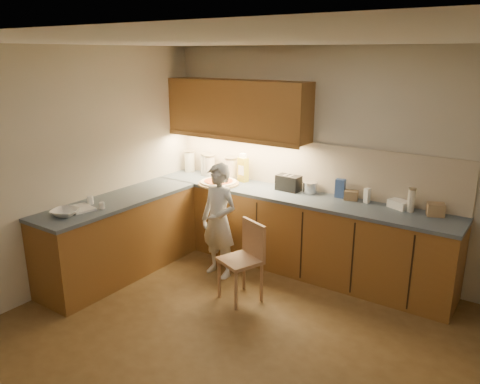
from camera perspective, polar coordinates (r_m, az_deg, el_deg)
The scene contains 24 objects.
room at distance 3.74m, azimuth -0.28°, elevation 3.62°, with size 4.54×4.50×2.62m.
l_counter at distance 5.58m, azimuth -0.77°, elevation -4.99°, with size 3.77×2.62×0.92m.
backsplash at distance 5.70m, azimuth 8.02°, elevation 3.20°, with size 3.75×0.02×0.58m, color beige.
upper_cabinets at distance 5.90m, azimuth -0.39°, elevation 10.11°, with size 1.95×0.36×0.73m.
pizza_on_board at distance 5.91m, azimuth -2.63°, elevation 1.16°, with size 0.52×0.52×0.21m.
child at distance 5.37m, azimuth -2.59°, elevation -3.54°, with size 0.49×0.32×1.34m, color silver.
wooden_chair at distance 4.92m, azimuth 0.67°, elevation -7.72°, with size 0.49×0.49×0.84m.
mixing_bowl at distance 5.10m, azimuth -20.54°, elevation -2.35°, with size 0.27×0.27×0.07m, color silver.
canister_a at distance 6.56m, azimuth -6.17°, elevation 3.77°, with size 0.15×0.15×0.30m.
canister_b at distance 6.38m, azimuth -4.08°, elevation 3.43°, with size 0.17×0.17×0.29m.
canister_c at distance 6.30m, azimuth -3.75°, elevation 3.26°, with size 0.15×0.15×0.29m.
canister_d at distance 6.15m, azimuth -1.10°, elevation 2.97°, with size 0.18×0.18×0.29m.
oil_jug at distance 6.00m, azimuth 0.37°, elevation 2.85°, with size 0.14×0.11×0.37m.
toaster at distance 5.66m, azimuth 5.94°, elevation 1.11°, with size 0.29×0.18×0.19m.
steel_pot at distance 5.59m, azimuth 8.53°, elevation 0.56°, with size 0.18×0.18×0.14m.
blue_box at distance 5.47m, azimuth 12.12°, elevation 0.44°, with size 0.11×0.08×0.22m, color #314E93.
card_box_a at distance 5.42m, azimuth 13.39°, elevation -0.40°, with size 0.15×0.11×0.11m, color #9D7C55.
white_bottle at distance 5.35m, azimuth 15.22°, elevation -0.43°, with size 0.06×0.06×0.17m, color white.
flat_pack at distance 5.28m, azimuth 18.85°, elevation -1.42°, with size 0.21×0.15×0.09m, color white.
tall_jar at distance 5.18m, azimuth 20.16°, elevation -0.90°, with size 0.08×0.08×0.26m.
card_box_b at distance 5.16m, azimuth 22.75°, elevation -2.00°, with size 0.17×0.13×0.13m, color tan.
dough_cloth at distance 5.25m, azimuth -18.88°, elevation -1.91°, with size 0.30×0.23×0.02m, color silver.
spice_jar_a at distance 5.38m, azimuth -17.77°, elevation -0.96°, with size 0.07×0.07×0.09m, color white.
spice_jar_b at distance 5.19m, azimuth -16.48°, elevation -1.59°, with size 0.05×0.05×0.07m, color white.
Camera 1 is at (2.07, -2.99, 2.52)m, focal length 35.00 mm.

